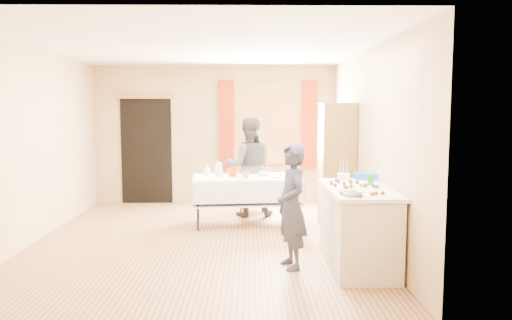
{
  "coord_description": "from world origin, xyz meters",
  "views": [
    {
      "loc": [
        0.65,
        -6.71,
        1.81
      ],
      "look_at": [
        0.74,
        0.0,
        1.11
      ],
      "focal_mm": 35.0,
      "sensor_mm": 36.0,
      "label": 1
    }
  ],
  "objects_px": {
    "counter": "(358,227)",
    "woman": "(249,166)",
    "chair": "(252,192)",
    "party_table": "(247,196)",
    "cabinet": "(337,165)",
    "girl": "(292,206)"
  },
  "relations": [
    {
      "from": "cabinet",
      "to": "party_table",
      "type": "bearing_deg",
      "value": 176.26
    },
    {
      "from": "counter",
      "to": "woman",
      "type": "xyz_separation_m",
      "value": [
        -1.24,
        2.72,
        0.38
      ]
    },
    {
      "from": "party_table",
      "to": "woman",
      "type": "height_order",
      "value": "woman"
    },
    {
      "from": "party_table",
      "to": "chair",
      "type": "distance_m",
      "value": 1.08
    },
    {
      "from": "cabinet",
      "to": "party_table",
      "type": "relative_size",
      "value": 1.08
    },
    {
      "from": "cabinet",
      "to": "counter",
      "type": "distance_m",
      "value": 2.05
    },
    {
      "from": "party_table",
      "to": "girl",
      "type": "relative_size",
      "value": 1.23
    },
    {
      "from": "party_table",
      "to": "woman",
      "type": "relative_size",
      "value": 1.04
    },
    {
      "from": "girl",
      "to": "counter",
      "type": "bearing_deg",
      "value": 78.91
    },
    {
      "from": "cabinet",
      "to": "party_table",
      "type": "xyz_separation_m",
      "value": [
        -1.38,
        0.09,
        -0.5
      ]
    },
    {
      "from": "counter",
      "to": "woman",
      "type": "distance_m",
      "value": 3.01
    },
    {
      "from": "counter",
      "to": "party_table",
      "type": "relative_size",
      "value": 0.87
    },
    {
      "from": "party_table",
      "to": "woman",
      "type": "distance_m",
      "value": 0.75
    },
    {
      "from": "party_table",
      "to": "chair",
      "type": "bearing_deg",
      "value": 79.63
    },
    {
      "from": "chair",
      "to": "woman",
      "type": "distance_m",
      "value": 0.67
    },
    {
      "from": "counter",
      "to": "girl",
      "type": "xyz_separation_m",
      "value": [
        -0.76,
        -0.06,
        0.25
      ]
    },
    {
      "from": "party_table",
      "to": "counter",
      "type": "bearing_deg",
      "value": -63.53
    },
    {
      "from": "girl",
      "to": "woman",
      "type": "height_order",
      "value": "woman"
    },
    {
      "from": "cabinet",
      "to": "party_table",
      "type": "distance_m",
      "value": 1.47
    },
    {
      "from": "woman",
      "to": "party_table",
      "type": "bearing_deg",
      "value": 84.08
    },
    {
      "from": "chair",
      "to": "woman",
      "type": "height_order",
      "value": "woman"
    },
    {
      "from": "counter",
      "to": "party_table",
      "type": "bearing_deg",
      "value": 121.69
    }
  ]
}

